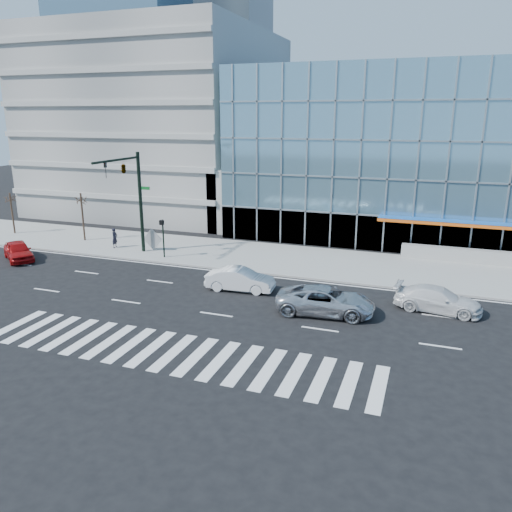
# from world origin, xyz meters

# --- Properties ---
(ground) EXTENTS (160.00, 160.00, 0.00)m
(ground) POSITION_xyz_m (0.00, 0.00, 0.00)
(ground) COLOR black
(ground) RESTS_ON ground
(sidewalk) EXTENTS (120.00, 8.00, 0.15)m
(sidewalk) POSITION_xyz_m (0.00, 8.00, 0.07)
(sidewalk) COLOR gray
(sidewalk) RESTS_ON ground
(theatre_building) EXTENTS (42.00, 26.00, 15.00)m
(theatre_building) POSITION_xyz_m (14.00, 26.00, 7.50)
(theatre_building) COLOR #6795AC
(theatre_building) RESTS_ON ground
(parking_garage) EXTENTS (24.00, 24.00, 20.00)m
(parking_garage) POSITION_xyz_m (-20.00, 26.00, 10.00)
(parking_garage) COLOR gray
(parking_garage) RESTS_ON ground
(ramp_block) EXTENTS (6.00, 8.00, 6.00)m
(ramp_block) POSITION_xyz_m (-6.00, 18.00, 3.00)
(ramp_block) COLOR gray
(ramp_block) RESTS_ON ground
(tower_far_mid) EXTENTS (13.00, 13.00, 60.00)m
(tower_far_mid) POSITION_xyz_m (-58.00, 64.00, 30.00)
(tower_far_mid) COLOR slate
(tower_far_mid) RESTS_ON ground
(tower_backdrop) EXTENTS (14.00, 14.00, 48.00)m
(tower_backdrop) POSITION_xyz_m (-30.00, 70.00, 24.00)
(tower_backdrop) COLOR gray
(tower_backdrop) RESTS_ON ground
(traffic_signal) EXTENTS (1.14, 5.74, 8.00)m
(traffic_signal) POSITION_xyz_m (-11.00, 4.57, 6.16)
(traffic_signal) COLOR black
(traffic_signal) RESTS_ON sidewalk
(ped_signal_post) EXTENTS (0.30, 0.33, 3.00)m
(ped_signal_post) POSITION_xyz_m (-8.50, 4.94, 2.14)
(ped_signal_post) COLOR black
(ped_signal_post) RESTS_ON sidewalk
(street_tree_near) EXTENTS (1.10, 1.10, 4.23)m
(street_tree_near) POSITION_xyz_m (-18.00, 7.50, 3.78)
(street_tree_near) COLOR #332319
(street_tree_near) RESTS_ON sidewalk
(street_tree_far) EXTENTS (1.10, 1.10, 3.87)m
(street_tree_far) POSITION_xyz_m (-26.00, 7.50, 3.45)
(street_tree_far) COLOR #332319
(street_tree_far) RESTS_ON sidewalk
(silver_suv) EXTENTS (5.78, 3.08, 1.54)m
(silver_suv) POSITION_xyz_m (5.79, -1.74, 0.77)
(silver_suv) COLOR silver
(silver_suv) RESTS_ON ground
(white_suv) EXTENTS (5.05, 2.52, 1.41)m
(white_suv) POSITION_xyz_m (11.79, 0.80, 0.71)
(white_suv) COLOR silver
(white_suv) RESTS_ON ground
(white_sedan) EXTENTS (4.53, 1.91, 1.46)m
(white_sedan) POSITION_xyz_m (-0.21, 0.26, 0.73)
(white_sedan) COLOR silver
(white_sedan) RESTS_ON ground
(red_sedan) EXTENTS (4.50, 3.95, 1.47)m
(red_sedan) POSITION_xyz_m (-19.04, 0.91, 0.73)
(red_sedan) COLOR #A20C0D
(red_sedan) RESTS_ON ground
(pedestrian) EXTENTS (0.41, 0.61, 1.66)m
(pedestrian) POSITION_xyz_m (-13.88, 6.21, 0.98)
(pedestrian) COLOR black
(pedestrian) RESTS_ON sidewalk
(tilted_panel) EXTENTS (1.83, 0.18, 1.83)m
(tilted_panel) POSITION_xyz_m (-10.43, 6.53, 1.07)
(tilted_panel) COLOR gray
(tilted_panel) RESTS_ON sidewalk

